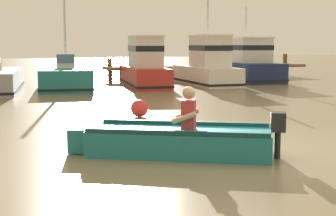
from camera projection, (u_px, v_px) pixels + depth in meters
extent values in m
plane|color=#7A6B4C|center=(239.00, 149.00, 9.25)|extent=(120.00, 120.00, 0.00)
cube|color=brown|center=(210.00, 67.00, 27.48)|extent=(11.60, 1.50, 0.16)
cylinder|color=brown|center=(110.00, 70.00, 26.08)|extent=(0.24, 0.24, 1.14)
cylinder|color=brown|center=(204.00, 67.00, 28.13)|extent=(0.24, 0.24, 1.20)
cylinder|color=brown|center=(285.00, 65.00, 30.17)|extent=(0.24, 0.24, 1.29)
cube|color=#1E727A|center=(180.00, 142.00, 8.72)|extent=(3.21, 2.58, 0.44)
cube|color=#1E727A|center=(84.00, 139.00, 9.01)|extent=(0.66, 0.73, 0.42)
cube|color=#103F43|center=(175.00, 133.00, 8.19)|extent=(2.62, 1.68, 0.08)
cube|color=#103F43|center=(184.00, 123.00, 9.19)|extent=(2.62, 1.68, 0.08)
cube|color=teal|center=(186.00, 132.00, 8.68)|extent=(0.77, 1.01, 0.06)
cylinder|color=black|center=(278.00, 142.00, 8.45)|extent=(0.14, 0.14, 0.54)
cube|color=black|center=(278.00, 122.00, 8.40)|extent=(0.35, 0.36, 0.32)
cube|color=#B23333|center=(189.00, 115.00, 8.64)|extent=(0.37, 0.40, 0.52)
sphere|color=tan|center=(189.00, 93.00, 8.59)|extent=(0.22, 0.22, 0.22)
cylinder|color=tan|center=(184.00, 118.00, 8.43)|extent=(0.41, 0.30, 0.23)
cylinder|color=tan|center=(187.00, 114.00, 8.86)|extent=(0.41, 0.30, 0.23)
cube|color=#1E727A|center=(66.00, 78.00, 21.59)|extent=(3.03, 5.44, 0.89)
cube|color=black|center=(66.00, 85.00, 21.62)|extent=(3.07, 5.49, 0.10)
cube|color=silver|center=(66.00, 63.00, 21.13)|extent=(0.81, 0.63, 0.44)
cube|color=slate|center=(66.00, 59.00, 20.85)|extent=(0.72, 0.18, 0.36)
cylinder|color=silver|center=(65.00, 33.00, 21.22)|extent=(0.10, 0.10, 2.90)
cube|color=#B72D28|center=(144.00, 76.00, 23.04)|extent=(2.48, 5.78, 0.87)
cube|color=black|center=(144.00, 82.00, 23.08)|extent=(2.52, 5.83, 0.10)
cube|color=silver|center=(145.00, 52.00, 22.42)|extent=(1.58, 2.52, 1.32)
cube|color=black|center=(145.00, 48.00, 22.39)|extent=(1.62, 2.56, 0.24)
cube|color=white|center=(145.00, 36.00, 22.33)|extent=(1.66, 2.65, 0.08)
cube|color=white|center=(206.00, 75.00, 23.76)|extent=(2.05, 4.91, 0.84)
cube|color=black|center=(206.00, 81.00, 23.80)|extent=(2.09, 4.96, 0.10)
cube|color=silver|center=(210.00, 52.00, 23.21)|extent=(1.46, 2.11, 1.40)
cube|color=black|center=(210.00, 48.00, 23.19)|extent=(1.50, 2.14, 0.24)
cube|color=white|center=(210.00, 36.00, 23.12)|extent=(1.54, 2.22, 0.08)
cylinder|color=silver|center=(208.00, 31.00, 23.39)|extent=(0.10, 0.10, 3.28)
cube|color=#19234C|center=(244.00, 71.00, 26.14)|extent=(2.66, 5.64, 0.96)
cube|color=black|center=(244.00, 77.00, 26.18)|extent=(2.70, 5.68, 0.10)
cube|color=silver|center=(248.00, 51.00, 25.54)|extent=(1.87, 2.45, 1.20)
cube|color=black|center=(248.00, 48.00, 25.52)|extent=(1.90, 2.48, 0.24)
cube|color=white|center=(249.00, 38.00, 25.46)|extent=(1.96, 2.57, 0.08)
cylinder|color=silver|center=(246.00, 35.00, 25.77)|extent=(0.10, 0.10, 2.81)
sphere|color=red|center=(139.00, 108.00, 13.23)|extent=(0.46, 0.46, 0.46)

